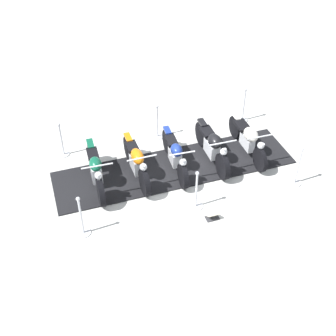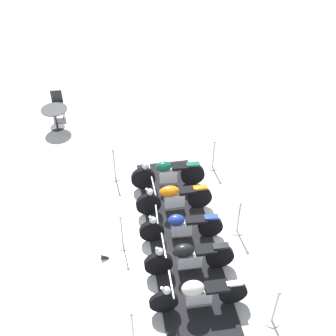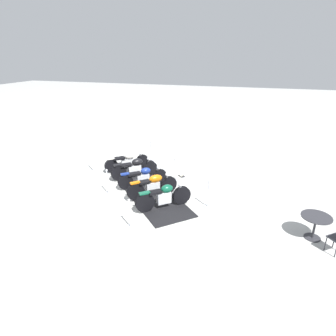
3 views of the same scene
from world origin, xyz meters
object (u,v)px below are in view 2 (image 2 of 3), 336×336
at_px(stanchion_right_mid, 122,237).
at_px(cafe_table, 55,114).
at_px(motorcycle_navy, 180,226).
at_px(info_placard, 104,253).
at_px(stanchion_right_rear, 133,334).
at_px(stanchion_left_mid, 238,223).
at_px(motorcycle_cream, 197,294).
at_px(stanchion_left_rear, 274,312).
at_px(stanchion_right_front, 115,169).
at_px(motorcycle_forest, 167,174).
at_px(stanchion_left_front, 213,159).
at_px(motorcycle_copper, 173,198).
at_px(motorcycle_black, 188,257).
at_px(cafe_chair_near_table, 57,102).

relative_size(stanchion_right_mid, cafe_table, 1.21).
height_order(motorcycle_navy, info_placard, motorcycle_navy).
bearing_deg(stanchion_right_rear, cafe_table, 145.44).
height_order(stanchion_left_mid, cafe_table, stanchion_left_mid).
xyz_separation_m(motorcycle_cream, stanchion_left_rear, (1.56, 0.61, -0.16)).
height_order(motorcycle_navy, stanchion_right_front, stanchion_right_front).
height_order(motorcycle_forest, stanchion_left_front, motorcycle_forest).
bearing_deg(info_placard, motorcycle_copper, -57.57).
relative_size(motorcycle_copper, stanchion_left_front, 1.56).
xyz_separation_m(stanchion_left_rear, cafe_table, (-9.34, 2.83, 0.23)).
xyz_separation_m(motorcycle_black, motorcycle_cream, (0.70, -0.76, 0.01)).
relative_size(motorcycle_navy, info_placard, 4.80).
height_order(motorcycle_cream, info_placard, motorcycle_cream).
height_order(info_placard, cafe_chair_near_table, cafe_chair_near_table).
xyz_separation_m(info_placard, cafe_table, (-5.08, 3.45, 0.53)).
bearing_deg(motorcycle_black, stanchion_left_mid, -145.29).
bearing_deg(motorcycle_black, motorcycle_navy, -89.39).
bearing_deg(motorcycle_black, stanchion_left_rear, 133.96).
relative_size(motorcycle_copper, stanchion_left_rear, 1.46).
relative_size(motorcycle_cream, cafe_chair_near_table, 1.77).
height_order(motorcycle_black, stanchion_left_front, motorcycle_black).
bearing_deg(motorcycle_cream, cafe_table, -66.04).
distance_m(motorcycle_forest, stanchion_right_rear, 4.99).
distance_m(stanchion_left_mid, stanchion_right_mid, 3.04).
bearing_deg(cafe_chair_near_table, stanchion_right_mid, 18.31).
distance_m(stanchion_left_mid, stanchion_right_rear, 4.06).
bearing_deg(cafe_table, stanchion_right_front, -15.99).
bearing_deg(motorcycle_forest, stanchion_left_mid, 129.23).
distance_m(stanchion_right_front, stanchion_left_front, 3.04).
xyz_separation_m(stanchion_left_rear, stanchion_right_front, (-5.90, 1.84, 0.01)).
relative_size(motorcycle_forest, stanchion_right_rear, 1.54).
bearing_deg(stanchion_right_front, motorcycle_navy, -17.68).
bearing_deg(stanchion_left_mid, stanchion_left_rear, -46.77).
distance_m(motorcycle_navy, stanchion_right_rear, 3.08).
xyz_separation_m(stanchion_left_rear, stanchion_right_rear, (-2.21, -2.08, -0.01)).
bearing_deg(stanchion_right_mid, motorcycle_cream, -11.16).
bearing_deg(info_placard, stanchion_right_front, -9.57).
distance_m(stanchion_right_mid, cafe_table, 6.05).
height_order(motorcycle_copper, stanchion_left_front, motorcycle_copper).
relative_size(motorcycle_navy, stanchion_left_rear, 1.58).
xyz_separation_m(stanchion_right_front, cafe_table, (-3.44, 0.99, 0.22)).
height_order(motorcycle_black, stanchion_left_rear, stanchion_left_rear).
bearing_deg(info_placard, cafe_table, 12.59).
xyz_separation_m(info_placard, cafe_chair_near_table, (-5.61, 4.08, 0.49)).
xyz_separation_m(stanchion_right_mid, info_placard, (-0.20, -0.50, -0.27)).
xyz_separation_m(stanchion_left_front, cafe_chair_near_table, (-6.18, -0.46, 0.19)).
relative_size(motorcycle_copper, motorcycle_navy, 0.92).
bearing_deg(stanchion_right_front, motorcycle_black, -24.96).
height_order(stanchion_right_mid, stanchion_left_front, stanchion_right_mid).
bearing_deg(stanchion_right_front, cafe_chair_near_table, 157.84).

